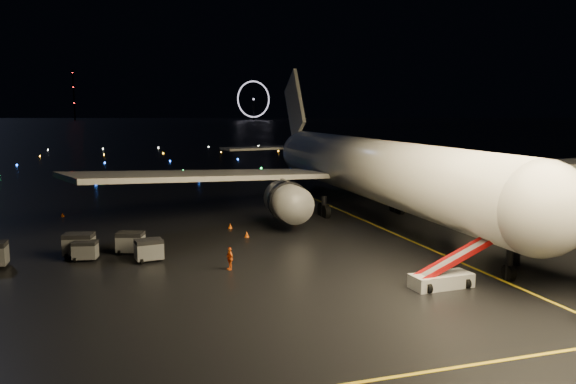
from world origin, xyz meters
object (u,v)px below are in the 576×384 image
(baggage_cart_2, at_px, (79,245))
(belt_loader, at_px, (442,266))
(baggage_cart_3, at_px, (85,251))
(baggage_cart_1, at_px, (131,243))
(crew_c, at_px, (230,258))
(airliner, at_px, (357,134))
(baggage_cart_0, at_px, (149,250))

(baggage_cart_2, bearing_deg, belt_loader, -20.07)
(belt_loader, distance_m, baggage_cart_3, 26.52)
(baggage_cart_1, bearing_deg, crew_c, -27.87)
(crew_c, bearing_deg, baggage_cart_2, -137.42)
(airliner, distance_m, baggage_cart_3, 32.43)
(baggage_cart_0, distance_m, baggage_cart_3, 4.99)
(airliner, xyz_separation_m, crew_c, (-18.38, -18.94, -8.04))
(belt_loader, height_order, crew_c, belt_loader)
(belt_loader, distance_m, baggage_cart_2, 27.60)
(baggage_cart_0, height_order, baggage_cart_1, baggage_cart_1)
(baggage_cart_2, height_order, baggage_cart_3, baggage_cart_2)
(crew_c, relative_size, baggage_cart_1, 0.81)
(airliner, xyz_separation_m, baggage_cart_3, (-28.52, -13.13, -8.12))
(belt_loader, distance_m, baggage_cart_1, 24.40)
(baggage_cart_0, distance_m, baggage_cart_1, 3.15)
(baggage_cart_1, xyz_separation_m, baggage_cart_3, (-3.42, -1.18, -0.12))
(belt_loader, height_order, baggage_cart_2, belt_loader)
(belt_loader, distance_m, crew_c, 14.85)
(belt_loader, xyz_separation_m, crew_c, (-12.39, 8.16, -0.63))
(baggage_cart_3, bearing_deg, baggage_cart_2, 123.83)
(baggage_cart_0, relative_size, baggage_cart_1, 0.98)
(baggage_cart_2, xyz_separation_m, baggage_cart_3, (0.49, -1.24, -0.19))
(belt_loader, bearing_deg, baggage_cart_3, 145.12)
(airliner, height_order, belt_loader, airliner)
(baggage_cart_0, bearing_deg, airliner, 22.79)
(airliner, relative_size, baggage_cart_3, 35.08)
(airliner, relative_size, crew_c, 37.43)
(airliner, xyz_separation_m, baggage_cart_0, (-23.83, -14.83, -8.02))
(belt_loader, relative_size, baggage_cart_2, 2.72)
(belt_loader, xyz_separation_m, baggage_cart_3, (-22.53, 13.98, -0.71))
(belt_loader, xyz_separation_m, baggage_cart_2, (-23.02, 15.21, -0.52))
(baggage_cart_1, bearing_deg, baggage_cart_3, -142.74)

